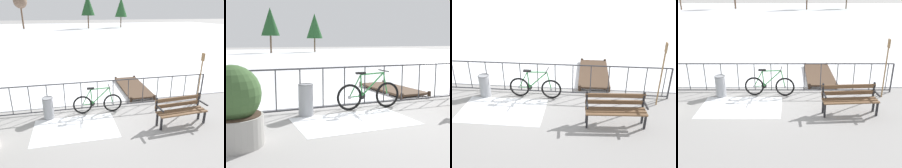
# 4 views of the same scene
# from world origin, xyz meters

# --- Properties ---
(ground_plane) EXTENTS (160.00, 160.00, 0.00)m
(ground_plane) POSITION_xyz_m (0.00, 0.00, 0.00)
(ground_plane) COLOR gray
(frozen_pond) EXTENTS (80.00, 56.00, 0.03)m
(frozen_pond) POSITION_xyz_m (0.00, 28.40, 0.01)
(frozen_pond) COLOR white
(frozen_pond) RESTS_ON ground
(snow_patch) EXTENTS (2.52, 1.49, 0.01)m
(snow_patch) POSITION_xyz_m (-0.58, -1.20, 0.00)
(snow_patch) COLOR white
(snow_patch) RESTS_ON ground
(railing_fence) EXTENTS (9.06, 0.06, 1.07)m
(railing_fence) POSITION_xyz_m (0.00, 0.00, 0.56)
(railing_fence) COLOR #38383D
(railing_fence) RESTS_ON ground
(bicycle_near_railing) EXTENTS (1.71, 0.52, 0.97)m
(bicycle_near_railing) POSITION_xyz_m (0.25, -0.30, 0.37)
(bicycle_near_railing) COLOR black
(bicycle_near_railing) RESTS_ON ground
(park_bench) EXTENTS (1.63, 0.59, 0.89)m
(park_bench) POSITION_xyz_m (2.68, -1.55, 0.51)
(park_bench) COLOR brown
(park_bench) RESTS_ON ground
(trash_bin) EXTENTS (0.35, 0.35, 0.73)m
(trash_bin) POSITION_xyz_m (-1.40, -0.35, 0.37)
(trash_bin) COLOR gray
(trash_bin) RESTS_ON ground
(oar_upright) EXTENTS (0.04, 0.16, 1.98)m
(oar_upright) POSITION_xyz_m (4.06, -0.42, 1.14)
(oar_upright) COLOR #937047
(oar_upright) RESTS_ON ground
(wooden_dock) EXTENTS (1.10, 2.75, 0.20)m
(wooden_dock) POSITION_xyz_m (2.15, 1.63, 0.12)
(wooden_dock) COLOR #4C3828
(wooden_dock) RESTS_ON ground
(tree_far_west) EXTENTS (2.51, 2.51, 6.57)m
(tree_far_west) POSITION_xyz_m (-8.95, 38.35, 5.12)
(tree_far_west) COLOR brown
(tree_far_west) RESTS_ON ground
(tree_west_mid) EXTENTS (2.69, 2.69, 6.59)m
(tree_west_mid) POSITION_xyz_m (3.86, 36.61, 4.55)
(tree_west_mid) COLOR brown
(tree_west_mid) RESTS_ON ground
(tree_east_mid) EXTENTS (2.58, 2.58, 6.09)m
(tree_east_mid) POSITION_xyz_m (11.03, 37.97, 4.13)
(tree_east_mid) COLOR brown
(tree_east_mid) RESTS_ON ground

